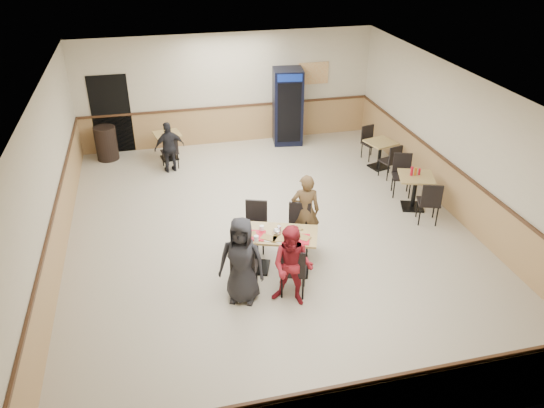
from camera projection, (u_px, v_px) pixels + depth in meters
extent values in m
plane|color=beige|center=(270.00, 232.00, 10.76)|extent=(10.00, 10.00, 0.00)
plane|color=silver|center=(270.00, 88.00, 9.30)|extent=(10.00, 10.00, 0.00)
plane|color=beige|center=(228.00, 90.00, 14.28)|extent=(8.00, 0.00, 8.00)
plane|color=beige|center=(375.00, 353.00, 5.78)|extent=(8.00, 0.00, 8.00)
plane|color=beige|center=(47.00, 188.00, 9.22)|extent=(0.00, 10.00, 10.00)
plane|color=beige|center=(460.00, 146.00, 10.85)|extent=(0.00, 10.00, 10.00)
cube|color=tan|center=(229.00, 125.00, 14.76)|extent=(7.98, 0.03, 1.00)
cube|color=tan|center=(451.00, 190.00, 11.33)|extent=(0.03, 9.98, 1.00)
cube|color=#472B19|center=(229.00, 107.00, 14.49)|extent=(7.98, 0.04, 0.06)
cube|color=black|center=(111.00, 115.00, 13.86)|extent=(1.00, 0.02, 2.10)
cube|color=orange|center=(313.00, 73.00, 14.60)|extent=(0.85, 0.02, 0.60)
cube|color=black|center=(256.00, 267.00, 9.69)|extent=(0.60, 0.60, 0.04)
cylinder|color=black|center=(256.00, 250.00, 9.50)|extent=(0.09, 0.09, 0.70)
cube|color=tan|center=(256.00, 233.00, 9.33)|extent=(0.93, 0.93, 0.04)
cube|color=black|center=(296.00, 270.00, 9.61)|extent=(0.60, 0.60, 0.04)
cylinder|color=black|center=(296.00, 253.00, 9.43)|extent=(0.09, 0.09, 0.70)
cube|color=tan|center=(297.00, 235.00, 9.26)|extent=(0.93, 0.93, 0.04)
imported|color=black|center=(242.00, 261.00, 8.57)|extent=(0.88, 0.74, 1.54)
imported|color=maroon|center=(293.00, 266.00, 8.51)|extent=(0.88, 0.83, 1.44)
imported|color=brown|center=(305.00, 211.00, 10.01)|extent=(0.61, 0.46, 1.51)
imported|color=black|center=(169.00, 147.00, 13.00)|extent=(0.80, 0.47, 1.28)
cube|color=red|center=(252.00, 235.00, 9.21)|extent=(0.55, 0.48, 0.02)
cube|color=red|center=(296.00, 239.00, 9.11)|extent=(0.55, 0.48, 0.02)
cylinder|color=silver|center=(294.00, 229.00, 9.39)|extent=(0.24, 0.24, 0.01)
cube|color=#C07D4A|center=(294.00, 229.00, 9.38)|extent=(0.31, 0.24, 0.02)
cylinder|color=silver|center=(269.00, 238.00, 9.13)|extent=(0.24, 0.24, 0.01)
cube|color=#C07D4A|center=(269.00, 238.00, 9.12)|extent=(0.32, 0.30, 0.02)
cylinder|color=silver|center=(249.00, 235.00, 9.22)|extent=(0.24, 0.24, 0.01)
cube|color=#C07D4A|center=(249.00, 235.00, 9.21)|extent=(0.27, 0.18, 0.02)
cylinder|color=silver|center=(281.00, 240.00, 9.09)|extent=(0.24, 0.24, 0.01)
cube|color=#C07D4A|center=(281.00, 239.00, 9.09)|extent=(0.30, 0.24, 0.02)
cylinder|color=silver|center=(302.00, 238.00, 9.15)|extent=(0.24, 0.24, 0.01)
cube|color=#C07D4A|center=(302.00, 237.00, 9.14)|extent=(0.31, 0.31, 0.02)
cylinder|color=white|center=(256.00, 239.00, 9.04)|extent=(0.08, 0.08, 0.10)
cylinder|color=white|center=(262.00, 228.00, 9.33)|extent=(0.08, 0.08, 0.10)
cylinder|color=white|center=(245.00, 226.00, 9.40)|extent=(0.08, 0.08, 0.10)
cylinder|color=white|center=(245.00, 237.00, 9.08)|extent=(0.08, 0.08, 0.10)
cylinder|color=white|center=(245.00, 229.00, 9.32)|extent=(0.08, 0.08, 0.10)
cylinder|color=silver|center=(279.00, 229.00, 9.29)|extent=(0.07, 0.07, 0.12)
ellipsoid|color=white|center=(277.00, 231.00, 9.24)|extent=(0.15, 0.15, 0.11)
cube|color=black|center=(412.00, 207.00, 11.66)|extent=(0.59, 0.59, 0.04)
cylinder|color=black|center=(414.00, 192.00, 11.48)|extent=(0.09, 0.09, 0.70)
cube|color=tan|center=(416.00, 177.00, 11.31)|extent=(0.91, 0.91, 0.04)
cube|color=black|center=(378.00, 167.00, 13.48)|extent=(0.52, 0.52, 0.04)
cylinder|color=black|center=(380.00, 154.00, 13.32)|extent=(0.08, 0.08, 0.64)
cube|color=tan|center=(381.00, 142.00, 13.16)|extent=(0.81, 0.81, 0.04)
cylinder|color=red|center=(412.00, 171.00, 11.27)|extent=(0.06, 0.06, 0.20)
cylinder|color=#C27519|center=(416.00, 171.00, 11.30)|extent=(0.06, 0.06, 0.17)
cylinder|color=red|center=(419.00, 172.00, 11.32)|extent=(0.05, 0.05, 0.14)
cube|color=black|center=(170.00, 158.00, 13.97)|extent=(0.48, 0.48, 0.04)
cylinder|color=black|center=(168.00, 146.00, 13.81)|extent=(0.08, 0.08, 0.63)
cube|color=tan|center=(167.00, 134.00, 13.65)|extent=(0.75, 0.75, 0.04)
cube|color=black|center=(288.00, 107.00, 14.49)|extent=(0.88, 0.86, 2.06)
cube|color=black|center=(289.00, 113.00, 14.18)|extent=(0.63, 0.11, 1.63)
cube|color=navy|center=(290.00, 78.00, 13.71)|extent=(0.65, 0.11, 0.20)
cylinder|color=black|center=(106.00, 143.00, 13.74)|extent=(0.56, 0.56, 0.88)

